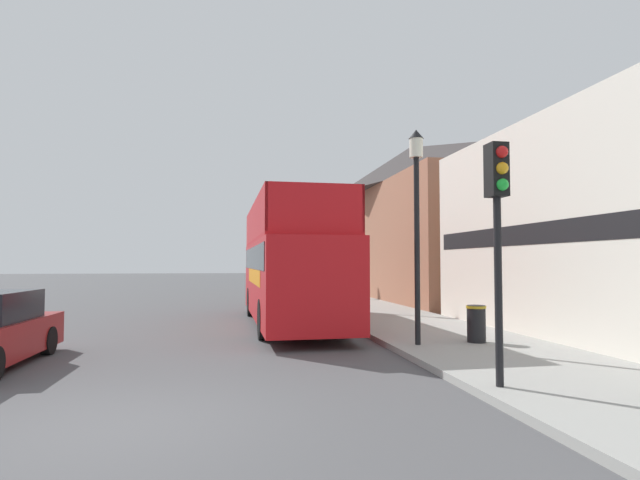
{
  "coord_description": "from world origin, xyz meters",
  "views": [
    {
      "loc": [
        1.28,
        -6.63,
        2.06
      ],
      "look_at": [
        3.89,
        7.79,
        2.72
      ],
      "focal_mm": 28.0,
      "sensor_mm": 36.0,
      "label": 1
    }
  ],
  "objects_px": {
    "lamp_post_nearest": "(417,197)",
    "litter_bin": "(476,323)",
    "parked_car_ahead_of_bus": "(285,291)",
    "traffic_signal": "(498,207)",
    "lamp_post_second": "(331,229)",
    "lamp_post_third": "(306,238)",
    "tour_bus": "(290,271)"
  },
  "relations": [
    {
      "from": "lamp_post_nearest",
      "to": "litter_bin",
      "type": "bearing_deg",
      "value": 3.06
    },
    {
      "from": "litter_bin",
      "to": "lamp_post_nearest",
      "type": "bearing_deg",
      "value": -176.94
    },
    {
      "from": "traffic_signal",
      "to": "lamp_post_third",
      "type": "height_order",
      "value": "lamp_post_third"
    },
    {
      "from": "tour_bus",
      "to": "litter_bin",
      "type": "height_order",
      "value": "tour_bus"
    },
    {
      "from": "lamp_post_second",
      "to": "litter_bin",
      "type": "distance_m",
      "value": 9.4
    },
    {
      "from": "parked_car_ahead_of_bus",
      "to": "lamp_post_second",
      "type": "bearing_deg",
      "value": -65.23
    },
    {
      "from": "traffic_signal",
      "to": "lamp_post_second",
      "type": "distance_m",
      "value": 12.88
    },
    {
      "from": "lamp_post_nearest",
      "to": "lamp_post_third",
      "type": "distance_m",
      "value": 17.73
    },
    {
      "from": "lamp_post_nearest",
      "to": "lamp_post_second",
      "type": "xyz_separation_m",
      "value": [
        -0.26,
        8.86,
        -0.17
      ]
    },
    {
      "from": "traffic_signal",
      "to": "litter_bin",
      "type": "height_order",
      "value": "traffic_signal"
    },
    {
      "from": "parked_car_ahead_of_bus",
      "to": "traffic_signal",
      "type": "height_order",
      "value": "traffic_signal"
    },
    {
      "from": "traffic_signal",
      "to": "parked_car_ahead_of_bus",
      "type": "bearing_deg",
      "value": 95.43
    },
    {
      "from": "traffic_signal",
      "to": "litter_bin",
      "type": "distance_m",
      "value": 5.0
    },
    {
      "from": "parked_car_ahead_of_bus",
      "to": "lamp_post_nearest",
      "type": "distance_m",
      "value": 12.86
    },
    {
      "from": "parked_car_ahead_of_bus",
      "to": "litter_bin",
      "type": "xyz_separation_m",
      "value": [
        3.3,
        -12.32,
        -0.12
      ]
    },
    {
      "from": "lamp_post_nearest",
      "to": "tour_bus",
      "type": "bearing_deg",
      "value": 114.04
    },
    {
      "from": "parked_car_ahead_of_bus",
      "to": "litter_bin",
      "type": "bearing_deg",
      "value": -73.49
    },
    {
      "from": "lamp_post_nearest",
      "to": "parked_car_ahead_of_bus",
      "type": "bearing_deg",
      "value": 98.16
    },
    {
      "from": "lamp_post_nearest",
      "to": "lamp_post_third",
      "type": "relative_size",
      "value": 1.04
    },
    {
      "from": "litter_bin",
      "to": "tour_bus",
      "type": "bearing_deg",
      "value": 126.58
    },
    {
      "from": "tour_bus",
      "to": "parked_car_ahead_of_bus",
      "type": "height_order",
      "value": "tour_bus"
    },
    {
      "from": "tour_bus",
      "to": "parked_car_ahead_of_bus",
      "type": "xyz_separation_m",
      "value": [
        0.61,
        7.05,
        -1.04
      ]
    },
    {
      "from": "traffic_signal",
      "to": "lamp_post_second",
      "type": "bearing_deg",
      "value": 90.17
    },
    {
      "from": "litter_bin",
      "to": "traffic_signal",
      "type": "bearing_deg",
      "value": -113.11
    },
    {
      "from": "tour_bus",
      "to": "lamp_post_second",
      "type": "height_order",
      "value": "lamp_post_second"
    },
    {
      "from": "parked_car_ahead_of_bus",
      "to": "traffic_signal",
      "type": "bearing_deg",
      "value": -83.06
    },
    {
      "from": "parked_car_ahead_of_bus",
      "to": "tour_bus",
      "type": "bearing_deg",
      "value": -93.42
    },
    {
      "from": "lamp_post_second",
      "to": "litter_bin",
      "type": "bearing_deg",
      "value": -78.54
    },
    {
      "from": "lamp_post_second",
      "to": "lamp_post_third",
      "type": "xyz_separation_m",
      "value": [
        0.31,
        8.86,
        0.07
      ]
    },
    {
      "from": "parked_car_ahead_of_bus",
      "to": "lamp_post_second",
      "type": "distance_m",
      "value": 4.71
    },
    {
      "from": "parked_car_ahead_of_bus",
      "to": "traffic_signal",
      "type": "distance_m",
      "value": 16.62
    },
    {
      "from": "tour_bus",
      "to": "lamp_post_second",
      "type": "relative_size",
      "value": 2.1
    }
  ]
}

